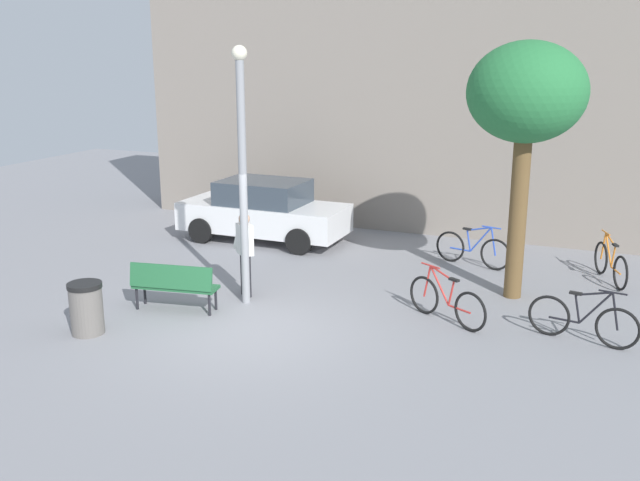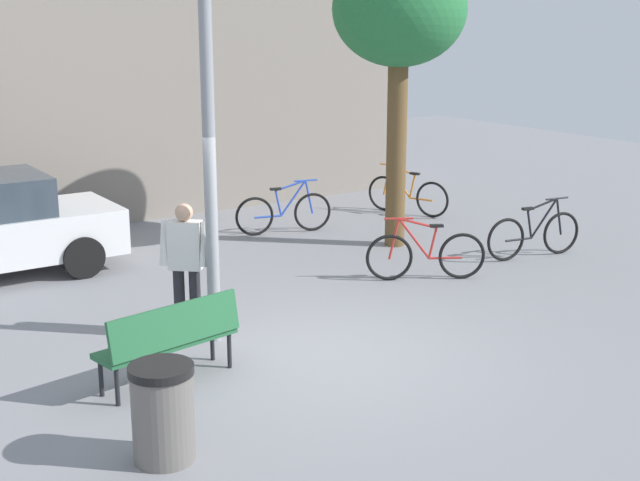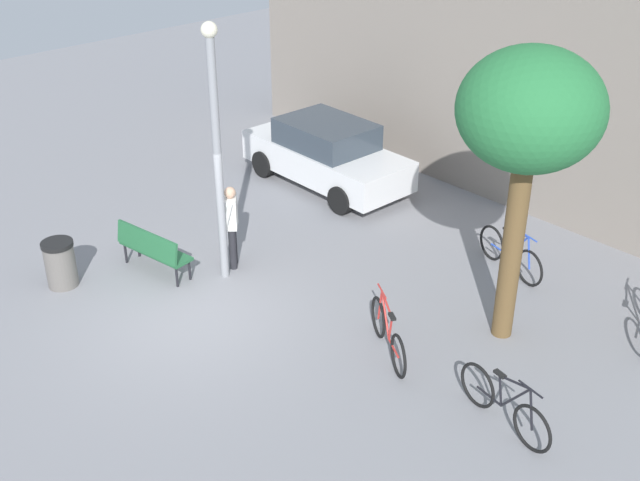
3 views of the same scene
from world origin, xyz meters
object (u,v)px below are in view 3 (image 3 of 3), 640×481
object	(u,v)px
bicycle_black	(504,405)
parked_car_white	(326,154)
trash_bin	(60,264)
person_by_lamppost	(231,221)
bicycle_red	(388,334)
plaza_tree	(530,115)
bicycle_blue	(510,254)
park_bench	(152,248)
lamppost	(217,144)

from	to	relation	value
bicycle_black	parked_car_white	world-z (taller)	parked_car_white
trash_bin	bicycle_black	bearing A→B (deg)	19.72
person_by_lamppost	bicycle_black	distance (m)	6.30
bicycle_red	parked_car_white	xyz separation A→B (m)	(-5.54, 3.82, 0.39)
plaza_tree	trash_bin	xyz separation A→B (m)	(-6.46, -4.71, -3.41)
bicycle_blue	bicycle_black	world-z (taller)	same
plaza_tree	parked_car_white	bearing A→B (deg)	162.99
bicycle_red	bicycle_black	distance (m)	2.30
park_bench	bicycle_blue	world-z (taller)	bicycle_blue
bicycle_red	bicycle_black	bearing A→B (deg)	-1.32
plaza_tree	parked_car_white	world-z (taller)	plaza_tree
bicycle_red	person_by_lamppost	bearing A→B (deg)	-178.50
person_by_lamppost	bicycle_red	xyz separation A→B (m)	(3.97, 0.10, -0.58)
park_bench	person_by_lamppost	bearing A→B (deg)	57.52
lamppost	person_by_lamppost	distance (m)	1.76
park_bench	bicycle_red	world-z (taller)	bicycle_red
bicycle_blue	plaza_tree	bearing A→B (deg)	-57.62
parked_car_white	trash_bin	bearing A→B (deg)	-90.06
lamppost	bicycle_red	bearing A→B (deg)	6.86
bicycle_blue	trash_bin	distance (m)	8.40
bicycle_blue	parked_car_white	distance (m)	5.34
bicycle_black	trash_bin	world-z (taller)	bicycle_black
person_by_lamppost	bicycle_blue	size ratio (longest dim) A/B	0.95
person_by_lamppost	parked_car_white	bearing A→B (deg)	111.85
lamppost	bicycle_blue	bearing A→B (deg)	48.93
bicycle_black	lamppost	bearing A→B (deg)	-176.23
parked_car_white	trash_bin	size ratio (longest dim) A/B	4.67
park_bench	plaza_tree	xyz separation A→B (m)	(5.69, 3.23, 3.32)
lamppost	trash_bin	xyz separation A→B (m)	(-1.77, -2.41, -2.22)
plaza_tree	bicycle_red	distance (m)	4.05
bicycle_red	park_bench	bearing A→B (deg)	-163.89
lamppost	bicycle_black	bearing A→B (deg)	3.77
bicycle_red	parked_car_white	distance (m)	6.74
plaza_tree	bicycle_black	xyz separation A→B (m)	(1.39, -1.90, -3.48)
bicycle_red	lamppost	bearing A→B (deg)	-173.14
lamppost	trash_bin	distance (m)	3.73
parked_car_white	bicycle_blue	bearing A→B (deg)	-2.06
lamppost	person_by_lamppost	size ratio (longest dim) A/B	2.87
bicycle_blue	bicycle_red	size ratio (longest dim) A/B	1.11
bicycle_blue	bicycle_black	bearing A→B (deg)	-55.61
person_by_lamppost	bicycle_blue	bearing A→B (deg)	44.88
plaza_tree	parked_car_white	distance (m)	7.42
plaza_tree	bicycle_red	xyz separation A→B (m)	(-0.91, -1.85, -3.48)
bicycle_blue	parked_car_white	world-z (taller)	parked_car_white
plaza_tree	bicycle_blue	xyz separation A→B (m)	(-1.13, 1.78, -3.48)
park_bench	parked_car_white	world-z (taller)	parked_car_white
lamppost	plaza_tree	size ratio (longest dim) A/B	0.98
parked_car_white	trash_bin	distance (m)	6.70
bicycle_black	bicycle_red	bearing A→B (deg)	178.68
plaza_tree	park_bench	bearing A→B (deg)	-150.44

